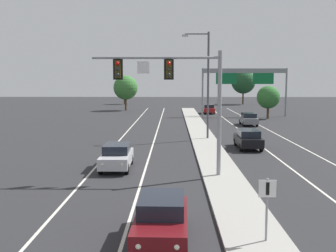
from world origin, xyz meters
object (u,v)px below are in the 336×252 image
car_receding_black (248,139)px  tree_far_left_a (126,88)px  overhead_signal_mast (178,86)px  median_sign_post (267,200)px  street_lamp_median (206,79)px  car_receding_grey (249,119)px  highway_sign_gantry (245,77)px  tree_far_left_b (124,90)px  tree_far_right_c (268,97)px  car_oncoming_darkred (162,219)px  car_receding_red (209,109)px  tree_far_right_a (243,82)px  car_oncoming_silver (117,156)px

car_receding_black → tree_far_left_a: 45.39m
overhead_signal_mast → median_sign_post: 11.02m
median_sign_post → street_lamp_median: street_lamp_median is taller
car_receding_grey → highway_sign_gantry: 13.97m
overhead_signal_mast → street_lamp_median: size_ratio=0.74×
car_receding_grey → tree_far_left_a: bearing=126.2°
highway_sign_gantry → tree_far_left_b: size_ratio=2.64×
tree_far_left_a → street_lamp_median: bearing=-72.4°
tree_far_left_b → overhead_signal_mast: bearing=-80.9°
street_lamp_median → tree_far_right_c: size_ratio=2.06×
median_sign_post → car_receding_black: median_sign_post is taller
tree_far_right_c → car_receding_grey: bearing=-116.6°
tree_far_right_c → tree_far_left_b: tree_far_left_b is taller
car_receding_black → tree_far_left_b: 65.00m
car_oncoming_darkred → tree_far_right_c: tree_far_right_c is taller
street_lamp_median → tree_far_left_a: 39.42m
car_oncoming_darkred → car_receding_red: same height
highway_sign_gantry → tree_far_left_a: highway_sign_gantry is taller
overhead_signal_mast → car_oncoming_darkred: bearing=-94.2°
car_receding_red → tree_far_right_a: (10.28, 26.53, 4.46)m
median_sign_post → car_receding_black: bearing=81.5°
car_receding_red → car_receding_black: bearing=-89.7°
car_receding_grey → car_receding_red: 18.44m
car_receding_black → tree_far_left_a: bearing=109.4°
highway_sign_gantry → tree_far_right_c: 5.68m
car_receding_grey → tree_far_right_a: (6.84, 44.64, 4.46)m
street_lamp_median → car_receding_black: 7.82m
overhead_signal_mast → median_sign_post: bearing=-73.7°
car_oncoming_darkred → car_oncoming_silver: size_ratio=1.00×
car_receding_red → overhead_signal_mast: bearing=-97.1°
median_sign_post → tree_far_right_a: (13.12, 82.41, 3.69)m
car_receding_red → tree_far_right_c: 12.35m
highway_sign_gantry → car_receding_black: bearing=-99.1°
car_receding_black → car_receding_grey: same height
car_oncoming_silver → car_receding_black: same height
street_lamp_median → tree_far_right_c: street_lamp_median is taller
car_receding_red → tree_far_right_a: bearing=68.8°
tree_far_left_b → car_receding_grey: bearing=-65.0°
car_receding_grey → car_oncoming_darkred: bearing=-104.8°
tree_far_right_a → tree_far_left_b: tree_far_right_a is taller
car_receding_grey → tree_far_right_a: size_ratio=0.56×
tree_far_right_c → tree_far_left_b: size_ratio=0.96×
street_lamp_median → car_oncoming_darkred: 25.69m
highway_sign_gantry → tree_far_right_a: (5.22, 31.83, -0.89)m
tree_far_right_a → highway_sign_gantry: bearing=-99.3°
highway_sign_gantry → tree_far_right_c: bearing=-53.8°
median_sign_post → car_receding_grey: median_sign_post is taller
overhead_signal_mast → street_lamp_median: (2.78, 15.32, 0.46)m
car_receding_black → tree_far_right_a: size_ratio=0.55×
street_lamp_median → tree_far_left_b: bearing=104.2°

